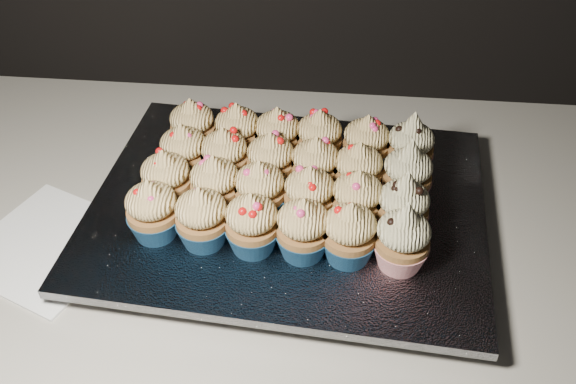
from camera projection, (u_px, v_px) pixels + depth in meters
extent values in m
cube|color=beige|center=(257.00, 220.00, 0.87)|extent=(2.44, 0.64, 0.04)
cube|color=white|center=(49.00, 246.00, 0.80)|extent=(0.23, 0.23, 0.00)
cube|color=black|center=(288.00, 215.00, 0.83)|extent=(0.48, 0.38, 0.02)
cube|color=silver|center=(288.00, 205.00, 0.82)|extent=(0.52, 0.42, 0.01)
cone|color=navy|center=(155.00, 225.00, 0.77)|extent=(0.06, 0.06, 0.03)
ellipsoid|color=#F4CA7B|center=(151.00, 201.00, 0.74)|extent=(0.06, 0.06, 0.04)
cone|color=#F4CA7B|center=(148.00, 186.00, 0.73)|extent=(0.03, 0.03, 0.02)
cone|color=navy|center=(204.00, 232.00, 0.76)|extent=(0.06, 0.06, 0.03)
ellipsoid|color=#F4CA7B|center=(201.00, 208.00, 0.73)|extent=(0.06, 0.06, 0.04)
cone|color=#F4CA7B|center=(199.00, 193.00, 0.72)|extent=(0.03, 0.03, 0.02)
cone|color=navy|center=(253.00, 238.00, 0.75)|extent=(0.06, 0.06, 0.03)
ellipsoid|color=#F4CA7B|center=(251.00, 214.00, 0.72)|extent=(0.06, 0.06, 0.04)
cone|color=#F4CA7B|center=(251.00, 199.00, 0.71)|extent=(0.03, 0.03, 0.02)
cone|color=navy|center=(303.00, 243.00, 0.74)|extent=(0.06, 0.06, 0.03)
ellipsoid|color=#F4CA7B|center=(303.00, 219.00, 0.72)|extent=(0.06, 0.06, 0.04)
cone|color=#F4CA7B|center=(304.00, 204.00, 0.70)|extent=(0.03, 0.03, 0.02)
cone|color=navy|center=(348.00, 248.00, 0.74)|extent=(0.06, 0.06, 0.03)
ellipsoid|color=#F4CA7B|center=(350.00, 224.00, 0.71)|extent=(0.06, 0.06, 0.04)
cone|color=#F4CA7B|center=(352.00, 209.00, 0.70)|extent=(0.03, 0.03, 0.02)
cone|color=#B41923|center=(400.00, 254.00, 0.73)|extent=(0.06, 0.06, 0.03)
ellipsoid|color=beige|center=(404.00, 231.00, 0.70)|extent=(0.06, 0.06, 0.04)
cone|color=beige|center=(407.00, 212.00, 0.69)|extent=(0.03, 0.03, 0.03)
cone|color=navy|center=(169.00, 194.00, 0.81)|extent=(0.06, 0.06, 0.03)
ellipsoid|color=#F4CA7B|center=(165.00, 171.00, 0.78)|extent=(0.06, 0.06, 0.04)
cone|color=#F4CA7B|center=(163.00, 156.00, 0.77)|extent=(0.03, 0.03, 0.02)
cone|color=navy|center=(217.00, 200.00, 0.80)|extent=(0.06, 0.06, 0.03)
ellipsoid|color=#F4CA7B|center=(214.00, 176.00, 0.77)|extent=(0.06, 0.06, 0.04)
cone|color=#F4CA7B|center=(213.00, 161.00, 0.76)|extent=(0.03, 0.03, 0.02)
cone|color=navy|center=(260.00, 205.00, 0.79)|extent=(0.06, 0.06, 0.03)
ellipsoid|color=#F4CA7B|center=(260.00, 181.00, 0.77)|extent=(0.06, 0.06, 0.04)
cone|color=#F4CA7B|center=(259.00, 166.00, 0.75)|extent=(0.03, 0.03, 0.02)
cone|color=navy|center=(309.00, 210.00, 0.78)|extent=(0.06, 0.06, 0.03)
ellipsoid|color=#F4CA7B|center=(310.00, 187.00, 0.76)|extent=(0.06, 0.06, 0.04)
cone|color=#F4CA7B|center=(310.00, 171.00, 0.74)|extent=(0.03, 0.03, 0.02)
cone|color=navy|center=(356.00, 214.00, 0.78)|extent=(0.06, 0.06, 0.03)
ellipsoid|color=#F4CA7B|center=(358.00, 191.00, 0.75)|extent=(0.06, 0.06, 0.04)
cone|color=#F4CA7B|center=(359.00, 176.00, 0.74)|extent=(0.03, 0.03, 0.02)
cone|color=#B41923|center=(400.00, 223.00, 0.77)|extent=(0.06, 0.06, 0.03)
ellipsoid|color=beige|center=(404.00, 199.00, 0.74)|extent=(0.06, 0.06, 0.04)
cone|color=beige|center=(407.00, 180.00, 0.72)|extent=(0.03, 0.03, 0.03)
cone|color=navy|center=(186.00, 167.00, 0.85)|extent=(0.06, 0.06, 0.03)
ellipsoid|color=#F4CA7B|center=(183.00, 143.00, 0.82)|extent=(0.06, 0.06, 0.04)
cone|color=#F4CA7B|center=(181.00, 129.00, 0.81)|extent=(0.03, 0.03, 0.02)
cone|color=navy|center=(226.00, 171.00, 0.84)|extent=(0.06, 0.06, 0.03)
ellipsoid|color=#F4CA7B|center=(224.00, 147.00, 0.82)|extent=(0.06, 0.06, 0.04)
cone|color=#F4CA7B|center=(223.00, 133.00, 0.80)|extent=(0.03, 0.03, 0.02)
cone|color=navy|center=(271.00, 175.00, 0.84)|extent=(0.06, 0.06, 0.03)
ellipsoid|color=#F4CA7B|center=(271.00, 152.00, 0.81)|extent=(0.06, 0.06, 0.04)
cone|color=#F4CA7B|center=(270.00, 138.00, 0.80)|extent=(0.03, 0.03, 0.02)
cone|color=navy|center=(315.00, 180.00, 0.83)|extent=(0.06, 0.06, 0.03)
ellipsoid|color=#F4CA7B|center=(316.00, 157.00, 0.80)|extent=(0.06, 0.06, 0.04)
cone|color=#F4CA7B|center=(316.00, 142.00, 0.79)|extent=(0.03, 0.03, 0.02)
cone|color=navy|center=(357.00, 185.00, 0.82)|extent=(0.06, 0.06, 0.03)
ellipsoid|color=#F4CA7B|center=(359.00, 162.00, 0.80)|extent=(0.06, 0.06, 0.04)
cone|color=#F4CA7B|center=(360.00, 147.00, 0.78)|extent=(0.03, 0.03, 0.02)
cone|color=#B41923|center=(405.00, 190.00, 0.81)|extent=(0.06, 0.06, 0.03)
ellipsoid|color=beige|center=(409.00, 166.00, 0.79)|extent=(0.06, 0.06, 0.04)
cone|color=beige|center=(411.00, 148.00, 0.77)|extent=(0.03, 0.03, 0.03)
cone|color=navy|center=(194.00, 141.00, 0.89)|extent=(0.06, 0.06, 0.03)
ellipsoid|color=#F4CA7B|center=(192.00, 118.00, 0.87)|extent=(0.06, 0.06, 0.04)
cone|color=#F4CA7B|center=(190.00, 104.00, 0.85)|extent=(0.03, 0.03, 0.02)
cone|color=navy|center=(238.00, 145.00, 0.89)|extent=(0.06, 0.06, 0.03)
ellipsoid|color=#F4CA7B|center=(237.00, 123.00, 0.86)|extent=(0.06, 0.06, 0.04)
cone|color=#F4CA7B|center=(236.00, 108.00, 0.85)|extent=(0.03, 0.03, 0.02)
cone|color=navy|center=(278.00, 150.00, 0.88)|extent=(0.06, 0.06, 0.03)
ellipsoid|color=#F4CA7B|center=(277.00, 127.00, 0.85)|extent=(0.06, 0.06, 0.04)
cone|color=#F4CA7B|center=(277.00, 112.00, 0.84)|extent=(0.03, 0.03, 0.02)
cone|color=navy|center=(319.00, 152.00, 0.87)|extent=(0.06, 0.06, 0.03)
ellipsoid|color=#F4CA7B|center=(320.00, 129.00, 0.85)|extent=(0.06, 0.06, 0.04)
cone|color=#F4CA7B|center=(320.00, 115.00, 0.83)|extent=(0.03, 0.03, 0.02)
cone|color=navy|center=(365.00, 158.00, 0.86)|extent=(0.06, 0.06, 0.03)
ellipsoid|color=#F4CA7B|center=(367.00, 135.00, 0.84)|extent=(0.06, 0.06, 0.04)
cone|color=#F4CA7B|center=(368.00, 120.00, 0.82)|extent=(0.03, 0.03, 0.02)
cone|color=#B41923|center=(408.00, 161.00, 0.86)|extent=(0.06, 0.06, 0.03)
ellipsoid|color=beige|center=(412.00, 138.00, 0.83)|extent=(0.06, 0.06, 0.04)
cone|color=beige|center=(414.00, 121.00, 0.81)|extent=(0.03, 0.03, 0.03)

